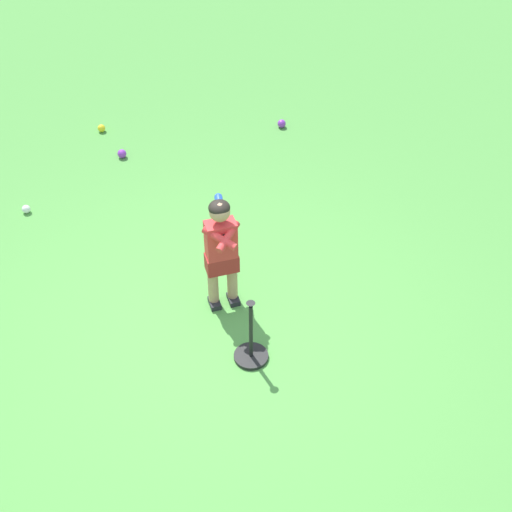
{
  "coord_description": "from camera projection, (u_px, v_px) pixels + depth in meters",
  "views": [
    {
      "loc": [
        3.86,
        -0.85,
        4.35
      ],
      "look_at": [
        -0.38,
        0.53,
        0.45
      ],
      "focal_mm": 49.23,
      "sensor_mm": 36.0,
      "label": 1
    }
  ],
  "objects": [
    {
      "name": "ground_plane",
      "position": [
        209.0,
        339.0,
        5.82
      ],
      "size": [
        40.0,
        40.0,
        0.0
      ],
      "primitive_type": "plane",
      "color": "#519942"
    },
    {
      "name": "child_batter",
      "position": [
        221.0,
        245.0,
        5.73
      ],
      "size": [
        0.62,
        0.33,
        1.08
      ],
      "color": "#232328",
      "rests_on": "ground"
    },
    {
      "name": "play_ball_behind_batter",
      "position": [
        26.0,
        209.0,
        7.09
      ],
      "size": [
        0.09,
        0.09,
        0.09
      ],
      "primitive_type": "sphere",
      "color": "white",
      "rests_on": "ground"
    },
    {
      "name": "play_ball_center_lawn",
      "position": [
        122.0,
        154.0,
        7.85
      ],
      "size": [
        0.1,
        0.1,
        0.1
      ],
      "primitive_type": "sphere",
      "color": "purple",
      "rests_on": "ground"
    },
    {
      "name": "play_ball_by_bucket",
      "position": [
        282.0,
        124.0,
        8.34
      ],
      "size": [
        0.1,
        0.1,
        0.1
      ],
      "primitive_type": "sphere",
      "color": "purple",
      "rests_on": "ground"
    },
    {
      "name": "play_ball_midfield",
      "position": [
        101.0,
        128.0,
        8.27
      ],
      "size": [
        0.09,
        0.09,
        0.09
      ],
      "primitive_type": "sphere",
      "color": "yellow",
      "rests_on": "ground"
    },
    {
      "name": "batting_tee",
      "position": [
        251.0,
        349.0,
        5.6
      ],
      "size": [
        0.28,
        0.28,
        0.62
      ],
      "color": "black",
      "rests_on": "ground"
    }
  ]
}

